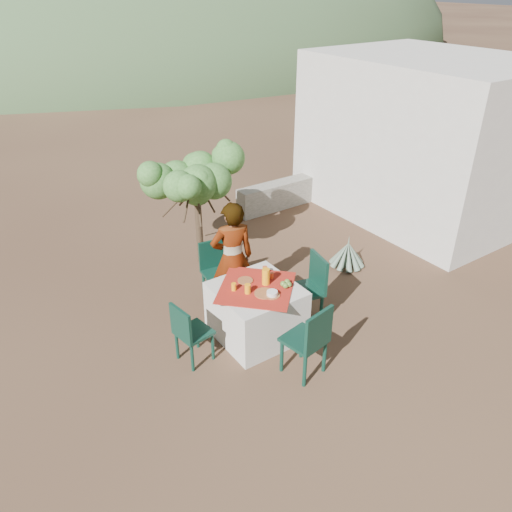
{
  "coord_description": "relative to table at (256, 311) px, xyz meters",
  "views": [
    {
      "loc": [
        -2.58,
        -4.31,
        4.28
      ],
      "look_at": [
        0.73,
        0.55,
        0.95
      ],
      "focal_mm": 35.0,
      "sensor_mm": 36.0,
      "label": 1
    }
  ],
  "objects": [
    {
      "name": "fruit_cluster",
      "position": [
        0.33,
        -0.2,
        0.42
      ],
      "size": [
        0.15,
        0.14,
        0.07
      ],
      "color": "#56782B",
      "rests_on": "table"
    },
    {
      "name": "chair_right",
      "position": [
        0.82,
        -0.11,
        0.17
      ],
      "size": [
        0.54,
        0.54,
        0.99
      ],
      "rotation": [
        0.0,
        0.0,
        4.5
      ],
      "color": "black",
      "rests_on": "ground"
    },
    {
      "name": "chair_far",
      "position": [
        0.02,
        1.08,
        0.13
      ],
      "size": [
        0.47,
        0.47,
        0.91
      ],
      "rotation": [
        0.0,
        0.0,
        -0.13
      ],
      "color": "black",
      "rests_on": "ground"
    },
    {
      "name": "juice_pitcher",
      "position": [
        0.15,
        -0.0,
        0.49
      ],
      "size": [
        0.1,
        0.1,
        0.22
      ],
      "primitive_type": "cylinder",
      "color": "orange",
      "rests_on": "table"
    },
    {
      "name": "white_bowl",
      "position": [
        0.05,
        -0.27,
        0.42
      ],
      "size": [
        0.14,
        0.14,
        0.05
      ],
      "primitive_type": "cylinder",
      "color": "white",
      "rests_on": "bowl_plate"
    },
    {
      "name": "chair_left",
      "position": [
        -0.99,
        0.02,
        0.09
      ],
      "size": [
        0.45,
        0.45,
        0.85
      ],
      "rotation": [
        0.0,
        0.0,
        1.73
      ],
      "color": "black",
      "rests_on": "ground"
    },
    {
      "name": "chair_near",
      "position": [
        0.08,
        -1.0,
        0.17
      ],
      "size": [
        0.53,
        0.53,
        0.98
      ],
      "rotation": [
        0.0,
        0.0,
        3.32
      ],
      "color": "black",
      "rests_on": "ground"
    },
    {
      "name": "bowl_plate",
      "position": [
        0.05,
        -0.27,
        0.39
      ],
      "size": [
        0.2,
        0.2,
        0.01
      ],
      "primitive_type": "cylinder",
      "color": "brown",
      "rests_on": "table"
    },
    {
      "name": "jar_left",
      "position": [
        0.29,
        0.07,
        0.42
      ],
      "size": [
        0.05,
        0.05,
        0.08
      ],
      "primitive_type": "cylinder",
      "color": "#D15025",
      "rests_on": "table"
    },
    {
      "name": "ground",
      "position": [
        -0.46,
        -0.15,
        -0.38
      ],
      "size": [
        160.0,
        160.0,
        0.0
      ],
      "primitive_type": "plane",
      "color": "#3C271B",
      "rests_on": "ground"
    },
    {
      "name": "plate_near",
      "position": [
        -0.0,
        -0.19,
        0.39
      ],
      "size": [
        0.26,
        0.26,
        0.01
      ],
      "primitive_type": "cylinder",
      "color": "brown",
      "rests_on": "table"
    },
    {
      "name": "shrub_tree",
      "position": [
        0.4,
        2.24,
        1.0
      ],
      "size": [
        1.49,
        1.46,
        1.75
      ],
      "color": "#412F20",
      "rests_on": "ground"
    },
    {
      "name": "agave",
      "position": [
        2.29,
        0.67,
        -0.17
      ],
      "size": [
        0.58,
        0.6,
        0.63
      ],
      "rotation": [
        0.0,
        0.0,
        -0.28
      ],
      "color": "slate",
      "rests_on": "ground"
    },
    {
      "name": "glass_near",
      "position": [
        -0.17,
        -0.05,
        0.44
      ],
      "size": [
        0.08,
        0.08,
        0.13
      ],
      "primitive_type": "cylinder",
      "color": "orange",
      "rests_on": "table"
    },
    {
      "name": "napkin_holder",
      "position": [
        0.25,
        0.09,
        0.42
      ],
      "size": [
        0.06,
        0.04,
        0.08
      ],
      "primitive_type": "cube",
      "rotation": [
        0.0,
        0.0,
        0.12
      ],
      "color": "white",
      "rests_on": "table"
    },
    {
      "name": "stone_wall",
      "position": [
        3.14,
        3.25,
        -0.1
      ],
      "size": [
        2.6,
        0.35,
        0.55
      ],
      "primitive_type": "cube",
      "color": "gray",
      "rests_on": "ground"
    },
    {
      "name": "jar_right",
      "position": [
        0.29,
        0.22,
        0.43
      ],
      "size": [
        0.07,
        0.07,
        0.11
      ],
      "primitive_type": "cylinder",
      "color": "#D15025",
      "rests_on": "table"
    },
    {
      "name": "plate_far",
      "position": [
        -0.04,
        0.21,
        0.39
      ],
      "size": [
        0.2,
        0.2,
        0.01
      ],
      "primitive_type": "cylinder",
      "color": "brown",
      "rests_on": "table"
    },
    {
      "name": "glass_far",
      "position": [
        -0.28,
        0.1,
        0.43
      ],
      "size": [
        0.06,
        0.06,
        0.1
      ],
      "primitive_type": "cylinder",
      "color": "orange",
      "rests_on": "table"
    },
    {
      "name": "hill_far_right",
      "position": [
        27.54,
        45.85,
        -0.38
      ],
      "size": [
        36.0,
        36.0,
        14.0
      ],
      "primitive_type": "ellipsoid",
      "color": "slate",
      "rests_on": "ground"
    },
    {
      "name": "guesthouse",
      "position": [
        5.14,
        1.65,
        1.12
      ],
      "size": [
        3.2,
        4.2,
        3.0
      ],
      "primitive_type": "cube",
      "color": "beige",
      "rests_on": "ground"
    },
    {
      "name": "hill_near_right",
      "position": [
        11.54,
        35.85,
        -0.38
      ],
      "size": [
        48.0,
        48.0,
        20.0
      ],
      "primitive_type": "ellipsoid",
      "color": "#36542F",
      "rests_on": "ground"
    },
    {
      "name": "person",
      "position": [
        0.08,
        0.7,
        0.46
      ],
      "size": [
        0.7,
        0.55,
        1.68
      ],
      "primitive_type": "imported",
      "rotation": [
        0.0,
        0.0,
        2.87
      ],
      "color": "#8C6651",
      "rests_on": "ground"
    },
    {
      "name": "table",
      "position": [
        0.0,
        0.0,
        0.0
      ],
      "size": [
        1.3,
        1.3,
        0.76
      ],
      "color": "silver",
      "rests_on": "ground"
    }
  ]
}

